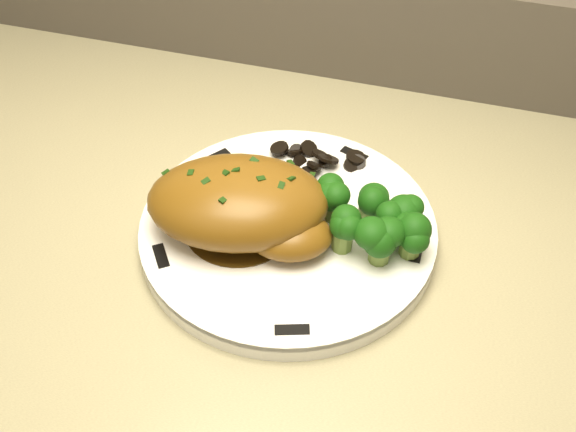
# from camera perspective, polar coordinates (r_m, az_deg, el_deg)

# --- Properties ---
(plate) EXTENTS (0.33, 0.33, 0.02)m
(plate) POSITION_cam_1_polar(r_m,az_deg,el_deg) (0.62, 0.00, -1.20)
(plate) COLOR white
(plate) RESTS_ON counter
(rim_accent_0) EXTENTS (0.03, 0.02, 0.00)m
(rim_accent_0) POSITION_cam_1_polar(r_m,az_deg,el_deg) (0.68, 5.25, 4.89)
(rim_accent_0) COLOR black
(rim_accent_0) RESTS_ON plate
(rim_accent_1) EXTENTS (0.02, 0.03, 0.00)m
(rim_accent_1) POSITION_cam_1_polar(r_m,az_deg,el_deg) (0.68, -5.69, 4.69)
(rim_accent_1) COLOR black
(rim_accent_1) RESTS_ON plate
(rim_accent_2) EXTENTS (0.02, 0.03, 0.00)m
(rim_accent_2) POSITION_cam_1_polar(r_m,az_deg,el_deg) (0.60, -10.01, -3.15)
(rim_accent_2) COLOR black
(rim_accent_2) RESTS_ON plate
(rim_accent_3) EXTENTS (0.03, 0.02, 0.00)m
(rim_accent_3) POSITION_cam_1_polar(r_m,az_deg,el_deg) (0.54, 0.33, -9.00)
(rim_accent_3) COLOR black
(rim_accent_3) RESTS_ON plate
(rim_accent_4) EXTENTS (0.01, 0.03, 0.00)m
(rim_accent_4) POSITION_cam_1_polar(r_m,az_deg,el_deg) (0.60, 10.12, -2.73)
(rim_accent_4) COLOR black
(rim_accent_4) RESTS_ON plate
(gravy_pool) EXTENTS (0.09, 0.09, 0.00)m
(gravy_pool) POSITION_cam_1_polar(r_m,az_deg,el_deg) (0.61, -3.85, -0.82)
(gravy_pool) COLOR #3C270B
(gravy_pool) RESTS_ON plate
(chicken_breast) EXTENTS (0.17, 0.13, 0.06)m
(chicken_breast) POSITION_cam_1_polar(r_m,az_deg,el_deg) (0.59, -3.52, 0.83)
(chicken_breast) COLOR brown
(chicken_breast) RESTS_ON plate
(mushroom_pile) EXTENTS (0.08, 0.06, 0.02)m
(mushroom_pile) POSITION_cam_1_polar(r_m,az_deg,el_deg) (0.66, 1.93, 3.72)
(mushroom_pile) COLOR black
(mushroom_pile) RESTS_ON plate
(broccoli_florets) EXTENTS (0.09, 0.07, 0.04)m
(broccoli_florets) POSITION_cam_1_polar(r_m,az_deg,el_deg) (0.59, 6.74, -0.27)
(broccoli_florets) COLOR olive
(broccoli_florets) RESTS_ON plate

